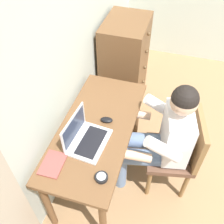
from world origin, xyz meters
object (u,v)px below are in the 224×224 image
dresser (125,64)px  laptop (85,137)px  computer_mouse (107,120)px  desk (97,136)px  person_seated (160,136)px  desk_clock (101,177)px  notebook_pad (53,164)px  chair (179,151)px

dresser → laptop: size_ratio=2.95×
dresser → computer_mouse: dresser is taller
desk → person_seated: bearing=-77.0°
desk_clock → notebook_pad: 0.37m
notebook_pad → chair: bearing=-58.5°
person_seated → chair: bearing=-79.7°
chair → notebook_pad: size_ratio=4.14×
laptop → desk: bearing=-12.4°
laptop → desk_clock: bearing=-140.3°
dresser → computer_mouse: (-1.10, -0.13, 0.23)m
person_seated → computer_mouse: size_ratio=11.88×
dresser → person_seated: (-1.06, -0.58, 0.14)m
desk → laptop: bearing=167.6°
chair → person_seated: size_ratio=0.73×
notebook_pad → laptop: bearing=-31.4°
notebook_pad → person_seated: bearing=-53.8°
laptop → notebook_pad: 0.30m
person_seated → notebook_pad: size_ratio=5.66×
laptop → computer_mouse: bearing=-21.6°
notebook_pad → desk_clock: bearing=-92.9°
laptop → desk_clock: size_ratio=4.00×
person_seated → computer_mouse: bearing=94.9°
chair → person_seated: (-0.03, 0.18, 0.18)m
desk_clock → notebook_pad: desk_clock is taller
computer_mouse → notebook_pad: computer_mouse is taller
laptop → desk_clock: (-0.26, -0.22, -0.04)m
desk → desk_clock: (-0.43, -0.18, 0.13)m
computer_mouse → desk_clock: bearing=-173.6°
desk → person_seated: person_seated is taller
desk → chair: chair is taller
desk → computer_mouse: bearing=-37.1°
dresser → chair: bearing=-143.8°
dresser → desk: bearing=-176.8°
person_seated → desk: bearing=103.0°
computer_mouse → chair: bearing=-90.8°
computer_mouse → person_seated: bearing=-92.3°
person_seated → notebook_pad: person_seated is taller
computer_mouse → desk_clock: 0.52m
chair → dresser: bearing=36.2°
chair → desk_clock: bearing=138.9°
desk → desk_clock: bearing=-156.8°
person_seated → notebook_pad: (-0.54, 0.69, 0.08)m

